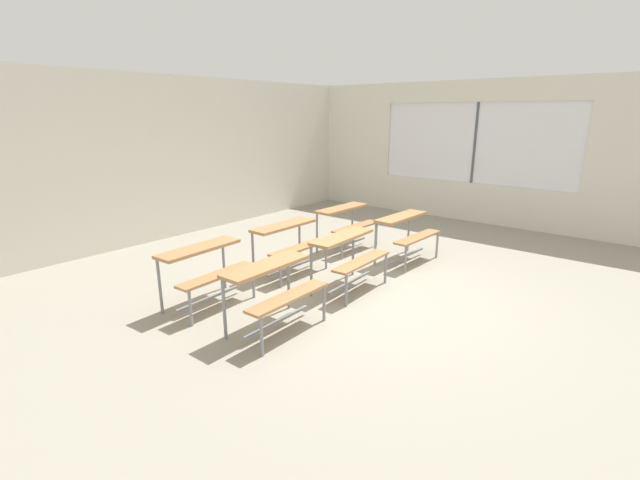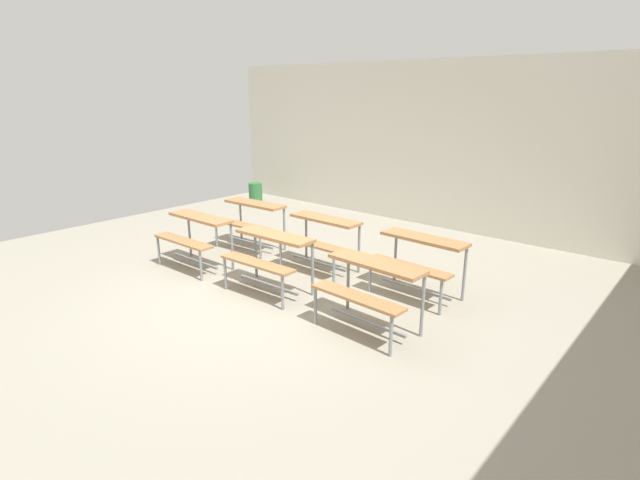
{
  "view_description": "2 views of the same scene",
  "coord_description": "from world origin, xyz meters",
  "px_view_note": "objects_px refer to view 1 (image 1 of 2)",
  "views": [
    {
      "loc": [
        -4.6,
        -3.04,
        2.33
      ],
      "look_at": [
        0.02,
        0.74,
        0.61
      ],
      "focal_mm": 24.82,
      "sensor_mm": 36.0,
      "label": 1
    },
    {
      "loc": [
        4.3,
        -3.74,
        2.47
      ],
      "look_at": [
        0.46,
        0.72,
        0.67
      ],
      "focal_mm": 27.51,
      "sensor_mm": 36.0,
      "label": 2
    }
  ],
  "objects_px": {
    "desk_bench_r0c0": "(274,282)",
    "desk_bench_r1c2": "(347,218)",
    "desk_bench_r0c1": "(349,249)",
    "desk_bench_r1c0": "(206,262)",
    "desk_bench_r1c1": "(289,237)",
    "desk_bench_r0c2": "(407,227)"
  },
  "relations": [
    {
      "from": "desk_bench_r0c2",
      "to": "desk_bench_r1c2",
      "type": "distance_m",
      "value": 1.14
    },
    {
      "from": "desk_bench_r0c0",
      "to": "desk_bench_r1c1",
      "type": "distance_m",
      "value": 1.8
    },
    {
      "from": "desk_bench_r1c2",
      "to": "desk_bench_r1c0",
      "type": "bearing_deg",
      "value": -177.0
    },
    {
      "from": "desk_bench_r1c1",
      "to": "desk_bench_r0c1",
      "type": "bearing_deg",
      "value": -86.87
    },
    {
      "from": "desk_bench_r0c2",
      "to": "desk_bench_r0c1",
      "type": "bearing_deg",
      "value": -178.56
    },
    {
      "from": "desk_bench_r1c2",
      "to": "desk_bench_r0c1",
      "type": "bearing_deg",
      "value": -141.23
    },
    {
      "from": "desk_bench_r1c1",
      "to": "desk_bench_r1c2",
      "type": "relative_size",
      "value": 0.98
    },
    {
      "from": "desk_bench_r1c1",
      "to": "desk_bench_r0c0",
      "type": "bearing_deg",
      "value": -141.89
    },
    {
      "from": "desk_bench_r0c0",
      "to": "desk_bench_r1c1",
      "type": "bearing_deg",
      "value": 37.09
    },
    {
      "from": "desk_bench_r0c0",
      "to": "desk_bench_r1c2",
      "type": "relative_size",
      "value": 0.99
    },
    {
      "from": "desk_bench_r1c2",
      "to": "desk_bench_r0c0",
      "type": "bearing_deg",
      "value": -156.47
    },
    {
      "from": "desk_bench_r0c2",
      "to": "desk_bench_r1c0",
      "type": "height_order",
      "value": "same"
    },
    {
      "from": "desk_bench_r0c0",
      "to": "desk_bench_r1c0",
      "type": "distance_m",
      "value": 1.11
    },
    {
      "from": "desk_bench_r0c2",
      "to": "desk_bench_r1c2",
      "type": "relative_size",
      "value": 1.0
    },
    {
      "from": "desk_bench_r1c1",
      "to": "desk_bench_r0c2",
      "type": "bearing_deg",
      "value": -33.38
    },
    {
      "from": "desk_bench_r1c1",
      "to": "desk_bench_r1c2",
      "type": "height_order",
      "value": "same"
    },
    {
      "from": "desk_bench_r1c0",
      "to": "desk_bench_r0c2",
      "type": "bearing_deg",
      "value": -22.23
    },
    {
      "from": "desk_bench_r0c0",
      "to": "desk_bench_r0c1",
      "type": "xyz_separation_m",
      "value": [
        1.47,
        0.06,
        0.0
      ]
    },
    {
      "from": "desk_bench_r1c0",
      "to": "desk_bench_r1c2",
      "type": "relative_size",
      "value": 1.01
    },
    {
      "from": "desk_bench_r0c1",
      "to": "desk_bench_r1c0",
      "type": "xyz_separation_m",
      "value": [
        -1.54,
        1.06,
        0.0
      ]
    },
    {
      "from": "desk_bench_r0c0",
      "to": "desk_bench_r1c2",
      "type": "xyz_separation_m",
      "value": [
        2.95,
        1.17,
        0.0
      ]
    },
    {
      "from": "desk_bench_r0c2",
      "to": "desk_bench_r1c0",
      "type": "distance_m",
      "value": 3.28
    }
  ]
}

